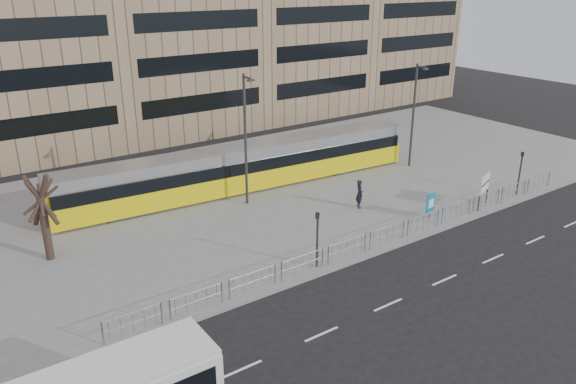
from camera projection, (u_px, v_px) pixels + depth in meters
ground at (362, 260)px, 30.57m from camera, size 120.00×120.00×0.00m
plaza at (247, 193)px, 39.68m from camera, size 64.00×24.00×0.15m
kerb at (362, 259)px, 30.58m from camera, size 64.00×0.25×0.17m
pedestrian_barrier at (383, 232)px, 31.67m from camera, size 32.07×0.07×1.10m
road_markings at (431, 286)px, 28.06m from camera, size 62.00×0.12×0.01m
tram at (244, 167)px, 39.89m from camera, size 26.82×4.57×3.15m
station_sign at (485, 185)px, 36.68m from camera, size 1.85×0.73×2.23m
ad_panel at (431, 203)px, 35.21m from camera, size 0.88×0.22×1.65m
pedestrian at (360, 194)px, 36.79m from camera, size 0.71×0.83×1.92m
traffic_light_west at (317, 233)px, 28.92m from camera, size 0.22×0.24×3.10m
traffic_light_east at (521, 167)px, 38.64m from camera, size 0.21×0.24×3.10m
lamp_post_west at (246, 136)px, 36.07m from camera, size 0.45×1.04×8.68m
lamp_post_east at (414, 112)px, 43.56m from camera, size 0.45×1.04×8.12m
bare_tree at (36, 171)px, 28.61m from camera, size 4.86×4.86×7.26m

